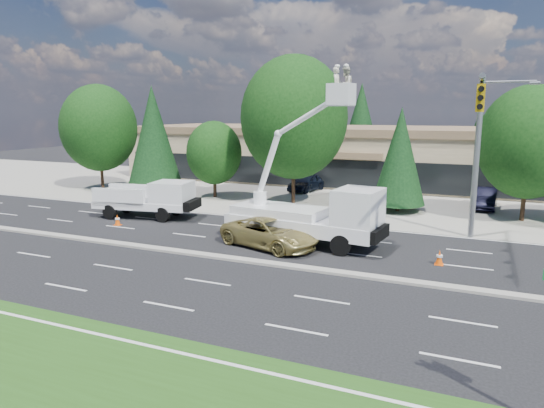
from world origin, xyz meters
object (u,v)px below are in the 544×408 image
at_px(signal_mast, 479,131).
at_px(minivan, 270,233).
at_px(utility_pickup, 151,203).
at_px(bucket_truck, 314,209).

xyz_separation_m(signal_mast, minivan, (-9.76, -4.24, -5.30)).
distance_m(utility_pickup, minivan, 10.79).
bearing_deg(minivan, signal_mast, -49.35).
relative_size(bucket_truck, minivan, 1.71).
xyz_separation_m(utility_pickup, bucket_truck, (12.21, -2.17, 0.95)).
relative_size(signal_mast, bucket_truck, 1.09).
bearing_deg(signal_mast, bucket_truck, -159.32).
height_order(utility_pickup, bucket_truck, bucket_truck).
relative_size(signal_mast, minivan, 1.86).
relative_size(utility_pickup, bucket_truck, 0.73).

